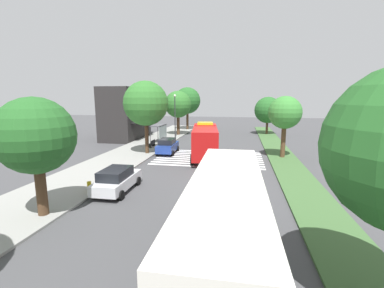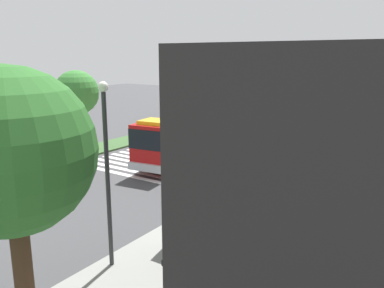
# 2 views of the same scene
# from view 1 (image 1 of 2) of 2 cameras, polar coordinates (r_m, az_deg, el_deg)

# --- Properties ---
(ground_plane) EXTENTS (120.00, 120.00, 0.00)m
(ground_plane) POSITION_cam_1_polar(r_m,az_deg,el_deg) (29.31, 3.87, -2.75)
(ground_plane) COLOR #424244
(sidewalk) EXTENTS (60.00, 5.83, 0.14)m
(sidewalk) POSITION_cam_1_polar(r_m,az_deg,el_deg) (31.67, -12.92, -1.89)
(sidewalk) COLOR gray
(sidewalk) RESTS_ON ground_plane
(median_strip) EXTENTS (60.00, 3.00, 0.14)m
(median_strip) POSITION_cam_1_polar(r_m,az_deg,el_deg) (29.46, 19.12, -3.09)
(median_strip) COLOR #3D6033
(median_strip) RESTS_ON ground_plane
(crosswalk) EXTENTS (7.65, 11.32, 0.01)m
(crosswalk) POSITION_cam_1_polar(r_m,az_deg,el_deg) (28.63, 3.71, -3.05)
(crosswalk) COLOR silver
(crosswalk) RESTS_ON ground_plane
(fire_truck) EXTENTS (8.59, 3.60, 3.67)m
(fire_truck) POSITION_cam_1_polar(r_m,az_deg,el_deg) (28.14, 2.83, 0.84)
(fire_truck) COLOR #B71414
(fire_truck) RESTS_ON ground_plane
(parked_car_west) EXTENTS (4.52, 2.14, 1.67)m
(parked_car_west) POSITION_cam_1_polar(r_m,az_deg,el_deg) (19.19, -15.94, -7.42)
(parked_car_west) COLOR silver
(parked_car_west) RESTS_ON ground_plane
(parked_car_mid) EXTENTS (4.33, 2.17, 1.76)m
(parked_car_mid) POSITION_cam_1_polar(r_m,az_deg,el_deg) (30.93, -5.32, -0.38)
(parked_car_mid) COLOR navy
(parked_car_mid) RESTS_ON ground_plane
(transit_bus) EXTENTS (10.80, 2.95, 3.64)m
(transit_bus) POSITION_cam_1_polar(r_m,az_deg,el_deg) (10.14, 7.34, -15.43)
(transit_bus) COLOR silver
(transit_bus) RESTS_ON ground_plane
(bus_stop_shelter) EXTENTS (3.50, 1.40, 2.46)m
(bus_stop_shelter) POSITION_cam_1_polar(r_m,az_deg,el_deg) (38.05, -6.79, 3.06)
(bus_stop_shelter) COLOR #4C4C51
(bus_stop_shelter) RESTS_ON sidewalk
(bench_near_shelter) EXTENTS (1.60, 0.50, 0.90)m
(bench_near_shelter) POSITION_cam_1_polar(r_m,az_deg,el_deg) (34.47, -8.66, 0.10)
(bench_near_shelter) COLOR black
(bench_near_shelter) RESTS_ON sidewalk
(street_lamp) EXTENTS (0.36, 0.36, 6.77)m
(street_lamp) POSITION_cam_1_polar(r_m,az_deg,el_deg) (41.45, -3.70, 6.74)
(street_lamp) COLOR #2D2D30
(street_lamp) RESTS_ON sidewalk
(storefront_building) EXTENTS (9.54, 5.57, 7.98)m
(storefront_building) POSITION_cam_1_polar(r_m,az_deg,el_deg) (42.78, -14.12, 6.42)
(storefront_building) COLOR #282626
(storefront_building) RESTS_ON ground_plane
(sidewalk_tree_west) EXTENTS (4.05, 4.05, 6.41)m
(sidewalk_tree_west) POSITION_cam_1_polar(r_m,az_deg,el_deg) (16.05, -30.71, 1.44)
(sidewalk_tree_west) COLOR #47301E
(sidewalk_tree_west) RESTS_ON sidewalk
(sidewalk_tree_center) EXTENTS (5.02, 5.02, 8.19)m
(sidewalk_tree_center) POSITION_cam_1_polar(r_m,az_deg,el_deg) (30.32, -9.96, 8.60)
(sidewalk_tree_center) COLOR #47301E
(sidewalk_tree_center) RESTS_ON sidewalk
(sidewalk_tree_east) EXTENTS (4.53, 4.53, 7.43)m
(sidewalk_tree_east) POSITION_cam_1_polar(r_m,az_deg,el_deg) (45.13, -3.04, 8.52)
(sidewalk_tree_east) COLOR #47301E
(sidewalk_tree_east) RESTS_ON sidewalk
(sidewalk_tree_far_east) EXTENTS (5.18, 5.18, 8.28)m
(sidewalk_tree_far_east) POSITION_cam_1_polar(r_m,az_deg,el_deg) (52.86, -1.01, 9.35)
(sidewalk_tree_far_east) COLOR #47301E
(sidewalk_tree_far_east) RESTS_ON sidewalk
(median_tree_west) EXTENTS (3.45, 3.45, 6.50)m
(median_tree_west) POSITION_cam_1_polar(r_m,az_deg,el_deg) (29.51, 19.45, 6.33)
(median_tree_west) COLOR #513823
(median_tree_west) RESTS_ON median_strip
(median_tree_center) EXTENTS (4.54, 4.54, 6.43)m
(median_tree_center) POSITION_cam_1_polar(r_m,az_deg,el_deg) (47.89, 16.06, 7.06)
(median_tree_center) COLOR #47301E
(median_tree_center) RESTS_ON median_strip
(fire_hydrant) EXTENTS (0.28, 0.28, 0.70)m
(fire_hydrant) POSITION_cam_1_polar(r_m,az_deg,el_deg) (19.54, -21.33, -8.56)
(fire_hydrant) COLOR gold
(fire_hydrant) RESTS_ON sidewalk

